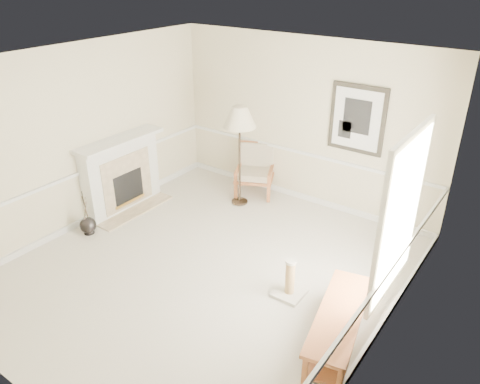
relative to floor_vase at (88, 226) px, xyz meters
The scene contains 8 objects.
ground 2.18m from the floor_vase, ahead, with size 5.50×5.50×0.00m, color silver.
room 2.90m from the floor_vase, 10.66° to the left, with size 5.04×5.54×2.92m.
fireplace 1.09m from the floor_vase, 101.44° to the left, with size 0.64×1.64×1.31m.
floor_vase is the anchor object (origin of this frame).
armchair 3.16m from the floor_vase, 65.06° to the left, with size 0.93×0.96×0.91m.
floor_lamp 3.02m from the floor_vase, 59.38° to the left, with size 0.70×0.70×1.79m.
bench 4.30m from the floor_vase, ahead, with size 0.79×1.64×0.45m.
scratching_post 3.46m from the floor_vase, ahead, with size 0.39×0.39×0.55m.
Camera 1 is at (3.61, -4.18, 4.00)m, focal length 35.00 mm.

